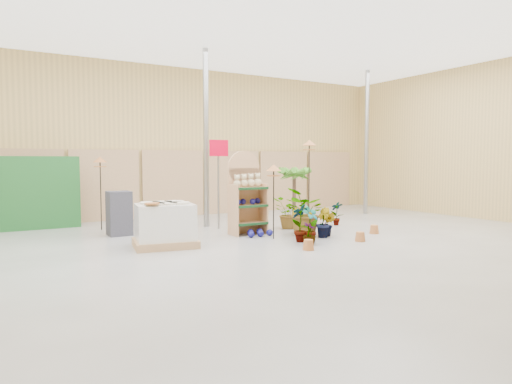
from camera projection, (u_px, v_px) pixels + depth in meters
room at (258, 135)px, 9.33m from camera, size 15.20×12.10×4.70m
display_shelf at (246, 196)px, 10.51m from camera, size 0.82×0.53×1.92m
teddy_bears at (248, 181)px, 10.42m from camera, size 0.71×0.19×0.30m
gazing_balls_shelf at (248, 202)px, 10.43m from camera, size 0.71×0.24×0.13m
gazing_balls_floor at (258, 233)px, 10.21m from camera, size 0.63×0.39×0.15m
pallet_stack at (165, 225)px, 8.95m from camera, size 1.34×1.18×0.88m
charcoal_planters at (119, 213)px, 10.33m from camera, size 0.50×0.50×1.00m
trellis_stock at (36, 193)px, 11.20m from camera, size 2.00×0.30×1.80m
offer_sign at (219, 166)px, 11.21m from camera, size 0.50×0.08×2.20m
bird_table_front at (274, 170)px, 9.77m from camera, size 0.34×0.34×1.61m
bird_table_right at (309, 146)px, 11.06m from camera, size 0.34×0.34×2.20m
bird_table_back at (100, 162)px, 11.05m from camera, size 0.34×0.34×1.79m
palm at (294, 173)px, 12.24m from camera, size 0.70×0.70×1.61m
potted_plant_0 at (301, 223)px, 9.49m from camera, size 0.44×0.31×0.81m
potted_plant_1 at (323, 222)px, 10.05m from camera, size 0.43×0.46×0.67m
potted_plant_2 at (306, 212)px, 10.22m from camera, size 1.15×1.22×1.09m
potted_plant_4 at (337, 213)px, 11.94m from camera, size 0.36×0.28×0.63m
potted_plant_5 at (297, 220)px, 10.69m from camera, size 0.28×0.34×0.58m
potted_plant_6 at (288, 213)px, 11.30m from camera, size 0.83×0.76×0.77m
potted_plant_7 at (309, 234)px, 9.13m from camera, size 0.29×0.29×0.46m
potted_plant_8 at (310, 224)px, 9.47m from camera, size 0.45×0.34×0.77m
potted_plant_9 at (328, 224)px, 10.19m from camera, size 0.36×0.38×0.55m
potted_plant_11 at (256, 216)px, 11.04m from camera, size 0.49×0.49×0.69m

